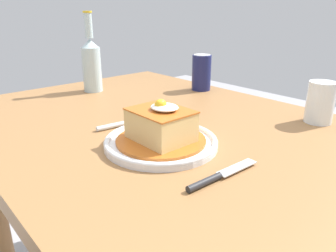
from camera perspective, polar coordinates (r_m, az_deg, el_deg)
dining_table at (r=0.83m, az=1.17°, el=-7.44°), size 1.25×0.81×0.72m
main_plate at (r=0.69m, az=-1.25°, el=-2.81°), size 0.24×0.24×0.02m
sandwich_meal at (r=0.67m, az=-1.25°, el=-0.15°), size 0.19×0.19×0.09m
fork at (r=0.80m, az=-8.69°, el=0.28°), size 0.03×0.14×0.01m
knife at (r=0.56m, az=8.21°, el=-9.05°), size 0.02×0.17×0.01m
soda_can at (r=1.15m, az=5.93°, el=9.39°), size 0.07×0.07×0.12m
beer_bottle_clear at (r=1.15m, az=-13.39°, el=10.87°), size 0.06×0.06×0.27m
drinking_glass at (r=0.90m, az=25.27°, el=3.35°), size 0.07×0.07×0.10m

